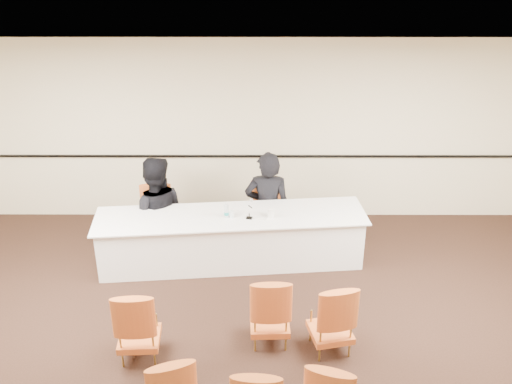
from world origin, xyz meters
TOP-DOWN VIEW (x-y plane):
  - ceiling at (0.00, 0.00)m, footprint 10.00×10.00m
  - wall_back at (0.00, 4.00)m, footprint 10.00×0.04m
  - wall_rail at (0.00, 3.96)m, footprint 9.80×0.04m
  - panel_table at (-0.24, 2.51)m, footprint 3.94×1.25m
  - panelist_main at (0.30, 3.14)m, footprint 0.74×0.51m
  - panelist_main_chair at (0.30, 3.14)m, footprint 0.54×0.54m
  - panelist_second at (-1.40, 2.98)m, footprint 1.01×0.83m
  - panelist_second_chair at (-1.40, 2.98)m, footprint 0.54×0.54m
  - papers at (0.13, 2.50)m, footprint 0.33×0.27m
  - microphone at (0.02, 2.42)m, footprint 0.13×0.20m
  - water_bottle at (-0.30, 2.45)m, footprint 0.07×0.07m
  - drinking_glass at (-0.23, 2.46)m, footprint 0.08×0.08m
  - coffee_cup at (0.33, 2.45)m, footprint 0.10×0.10m
  - aud_chair_front_left at (-1.21, 0.50)m, footprint 0.53×0.53m
  - aud_chair_front_mid at (0.29, 0.76)m, footprint 0.52×0.52m
  - aud_chair_front_right at (0.99, 0.62)m, footprint 0.59×0.59m

SIDE VIEW (x-z plane):
  - panel_table at x=-0.24m, z-range 0.00..0.78m
  - panelist_main_chair at x=0.30m, z-range 0.00..0.95m
  - panelist_second_chair at x=-1.40m, z-range 0.00..0.95m
  - aud_chair_front_left at x=-1.21m, z-range 0.00..0.95m
  - aud_chair_front_mid at x=0.29m, z-range 0.00..0.95m
  - aud_chair_front_right at x=0.99m, z-range 0.00..0.95m
  - panelist_second at x=-1.40m, z-range -0.44..1.47m
  - panelist_main at x=0.30m, z-range -0.44..1.50m
  - papers at x=0.13m, z-range 0.78..0.78m
  - drinking_glass at x=-0.23m, z-range 0.78..0.88m
  - coffee_cup at x=0.33m, z-range 0.78..0.92m
  - water_bottle at x=-0.30m, z-range 0.78..1.00m
  - microphone at x=0.02m, z-range 0.78..1.03m
  - wall_rail at x=0.00m, z-range 1.09..1.11m
  - wall_back at x=0.00m, z-range 0.00..3.00m
  - ceiling at x=0.00m, z-range 3.00..3.00m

